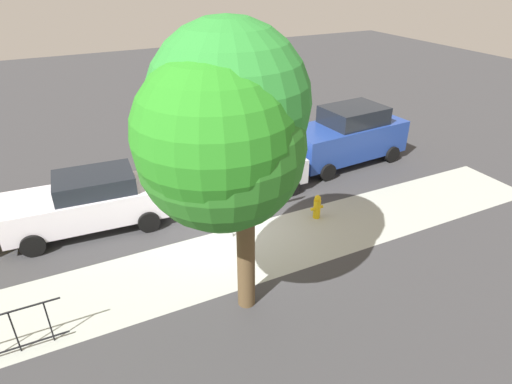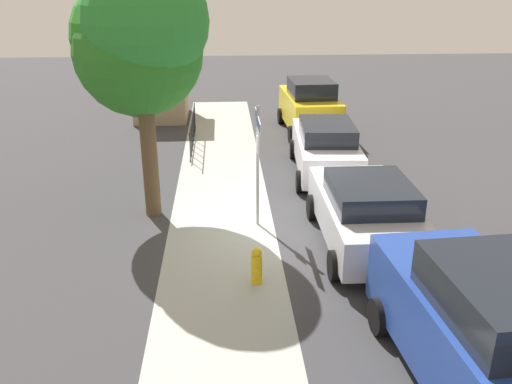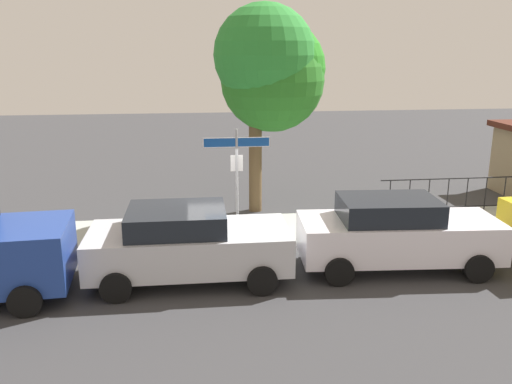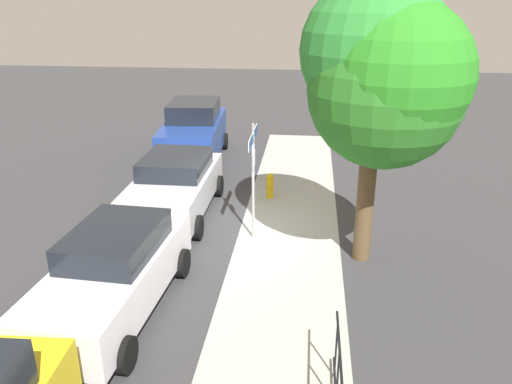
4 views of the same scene
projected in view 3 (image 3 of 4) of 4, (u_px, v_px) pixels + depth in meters
name	position (u px, v px, depth m)	size (l,w,h in m)	color
ground_plane	(237.00, 245.00, 14.04)	(60.00, 60.00, 0.00)	#38383A
sidewalk_strip	(302.00, 227.00, 15.52)	(24.00, 2.60, 0.00)	#A5ABA3
street_sign	(237.00, 163.00, 13.88)	(1.71, 0.07, 3.00)	#9EA0A5
shade_tree	(270.00, 70.00, 16.13)	(3.42, 3.37, 6.31)	brown
car_silver	(187.00, 243.00, 11.79)	(4.39, 2.18, 1.65)	silver
car_white	(396.00, 233.00, 12.39)	(4.65, 2.19, 1.70)	white
iron_fence	(448.00, 194.00, 16.89)	(4.43, 0.04, 1.07)	black
fire_hydrant	(133.00, 228.00, 14.21)	(0.42, 0.22, 0.78)	yellow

